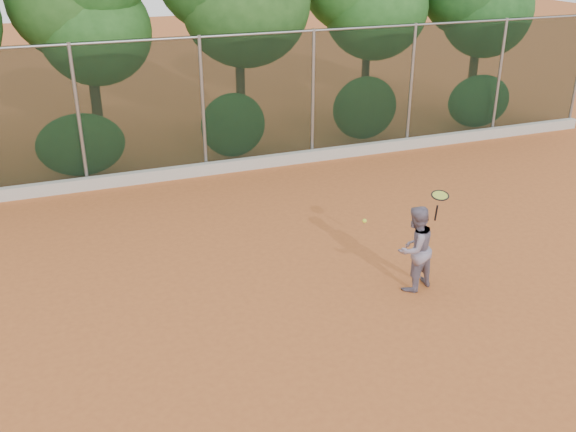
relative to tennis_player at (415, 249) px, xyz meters
name	(u,v)px	position (x,y,z in m)	size (l,w,h in m)	color
ground	(309,306)	(-1.93, 0.09, -0.78)	(80.00, 80.00, 0.00)	#BA602C
concrete_curb	(208,169)	(-1.93, 6.91, -0.63)	(24.00, 0.20, 0.30)	#BBB8AD
tennis_player	(415,249)	(0.00, 0.00, 0.00)	(0.76, 0.59, 1.56)	gray
chainlink_fence	(203,102)	(-1.93, 7.09, 1.08)	(24.09, 0.09, 3.50)	black
tennis_racket	(440,197)	(0.40, -0.01, 0.90)	(0.40, 0.40, 0.55)	black
tennis_ball_in_flight	(365,221)	(-1.21, -0.37, 0.88)	(0.07, 0.07, 0.07)	#C9EA35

